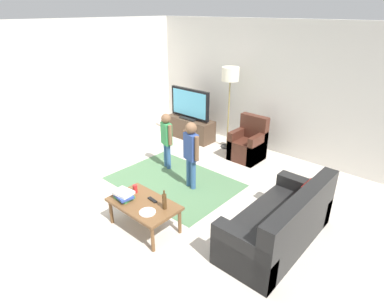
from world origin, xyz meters
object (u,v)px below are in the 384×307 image
coffee_table (144,206)px  soda_can (135,189)px  tv_stand (191,129)px  child_center (191,150)px  book_stack (124,195)px  tv (190,104)px  couch (282,226)px  child_near_tv (167,136)px  floor_lamp (230,79)px  armchair (249,145)px  tv_remote (152,200)px  plate (147,212)px  bottle (164,201)px

coffee_table → soda_can: soda_can is taller
tv_stand → child_center: 2.36m
child_center → book_stack: bearing=-90.7°
tv → child_center: bearing=-47.5°
tv_stand → couch: 3.98m
child_near_tv → coffee_table: 1.93m
couch → floor_lamp: floor_lamp is taller
tv → floor_lamp: (0.98, 0.17, 0.70)m
tv_stand → armchair: bearing=-1.4°
tv_remote → soda_can: size_ratio=1.42×
soda_can → plate: bearing=-22.9°
child_near_tv → book_stack: (0.84, -1.66, -0.18)m
tv_stand → child_center: (1.55, -1.71, 0.48)m
tv_stand → couch: couch is taller
tv → soda_can: (1.51, -2.87, -0.37)m
tv_remote → coffee_table: bearing=-107.1°
tv_stand → plate: 3.72m
tv_stand → floor_lamp: (0.98, 0.15, 1.30)m
child_center → bottle: size_ratio=4.28×
child_near_tv → soda_can: child_near_tv is taller
child_near_tv → plate: child_near_tv is taller
tv_stand → armchair: size_ratio=1.33×
tv_stand → child_center: size_ratio=1.00×
couch → child_center: (-1.88, 0.31, 0.43)m
tv_remote → soda_can: 0.35m
coffee_table → tv_remote: (0.05, 0.12, 0.06)m
coffee_table → book_stack: bearing=-157.1°
floor_lamp → tv_remote: (0.89, -3.02, -1.11)m
tv → bottle: tv is taller
floor_lamp → bottle: floor_lamp is taller
armchair → floor_lamp: 1.43m
book_stack → tv_remote: (0.33, 0.24, -0.05)m
child_near_tv → tv_stand: bearing=115.5°
floor_lamp → coffee_table: size_ratio=1.78×
tv → book_stack: bearing=-63.6°
child_near_tv → book_stack: 1.87m
tv_stand → tv: size_ratio=1.09×
bottle → plate: 0.26m
bottle → tv_remote: bearing=175.8°
tv → plate: 3.72m
child_center → book_stack: (-0.02, -1.40, -0.24)m
bottle → tv_remote: size_ratio=1.65×
child_center → plate: child_center is taller
floor_lamp → bottle: (1.16, -3.04, -1.01)m
tv_remote → child_near_tv: bearing=135.1°
bottle → soda_can: bearing=180.0°
coffee_table → plate: plate is taller
soda_can → plate: size_ratio=0.55×
tv_remote → plate: (0.17, -0.24, -0.00)m
child_center → coffee_table: child_center is taller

